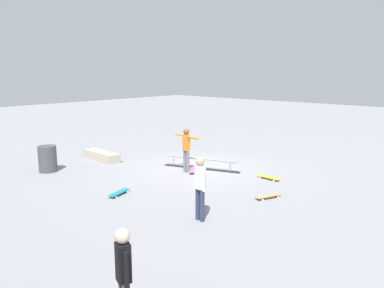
{
  "coord_description": "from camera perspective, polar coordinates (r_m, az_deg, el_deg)",
  "views": [
    {
      "loc": [
        -8.88,
        10.27,
        3.56
      ],
      "look_at": [
        -0.14,
        0.48,
        1.0
      ],
      "focal_mm": 35.41,
      "sensor_mm": 36.0,
      "label": 1
    }
  ],
  "objects": [
    {
      "name": "loose_skateboard_natural",
      "position": [
        10.99,
        11.4,
        -7.68
      ],
      "size": [
        0.47,
        0.82,
        0.09
      ],
      "rotation": [
        0.0,
        0.0,
        1.21
      ],
      "color": "tan",
      "rests_on": "ground_plane"
    },
    {
      "name": "skate_ledge",
      "position": [
        15.68,
        -13.47,
        -1.73
      ],
      "size": [
        1.93,
        0.6,
        0.35
      ],
      "primitive_type": "cube",
      "rotation": [
        0.0,
        0.0,
        -0.03
      ],
      "color": "#B2A893",
      "rests_on": "ground_plane"
    },
    {
      "name": "bystander_black_shirt",
      "position": [
        5.45,
        -10.25,
        -18.82
      ],
      "size": [
        0.34,
        0.24,
        1.53
      ],
      "rotation": [
        0.0,
        0.0,
        2.76
      ],
      "color": "brown",
      "rests_on": "ground_plane"
    },
    {
      "name": "loose_skateboard_yellow",
      "position": [
        12.84,
        11.43,
        -4.93
      ],
      "size": [
        0.81,
        0.29,
        0.09
      ],
      "rotation": [
        0.0,
        0.0,
        6.24
      ],
      "color": "yellow",
      "rests_on": "ground_plane"
    },
    {
      "name": "bystander_white_shirt",
      "position": [
        9.02,
        1.22,
        -6.17
      ],
      "size": [
        0.36,
        0.22,
        1.58
      ],
      "rotation": [
        0.0,
        0.0,
        2.98
      ],
      "color": "#2D3351",
      "rests_on": "ground_plane"
    },
    {
      "name": "grind_rail",
      "position": [
        13.92,
        1.37,
        -3.05
      ],
      "size": [
        2.88,
        1.18,
        0.4
      ],
      "rotation": [
        0.0,
        0.0,
        0.33
      ],
      "color": "black",
      "rests_on": "ground_plane"
    },
    {
      "name": "skateboard_main",
      "position": [
        13.5,
        -0.01,
        -3.93
      ],
      "size": [
        0.69,
        0.72,
        0.09
      ],
      "rotation": [
        0.0,
        0.0,
        5.47
      ],
      "color": "#E05993",
      "rests_on": "ground_plane"
    },
    {
      "name": "trash_bin",
      "position": [
        14.42,
        -20.92,
        -2.1
      ],
      "size": [
        0.64,
        0.64,
        0.93
      ],
      "primitive_type": "cylinder",
      "color": "#47474C",
      "rests_on": "ground_plane"
    },
    {
      "name": "loose_skateboard_teal",
      "position": [
        11.27,
        -10.93,
        -7.19
      ],
      "size": [
        0.42,
        0.82,
        0.09
      ],
      "rotation": [
        0.0,
        0.0,
        5.0
      ],
      "color": "teal",
      "rests_on": "ground_plane"
    },
    {
      "name": "skater_main",
      "position": [
        13.28,
        -0.86,
        -0.44
      ],
      "size": [
        1.27,
        0.26,
        1.58
      ],
      "rotation": [
        0.0,
        0.0,
        6.13
      ],
      "color": "slate",
      "rests_on": "ground_plane"
    },
    {
      "name": "ground_plane",
      "position": [
        14.03,
        0.89,
        -3.66
      ],
      "size": [
        60.0,
        60.0,
        0.0
      ],
      "primitive_type": "plane",
      "color": "gray"
    }
  ]
}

